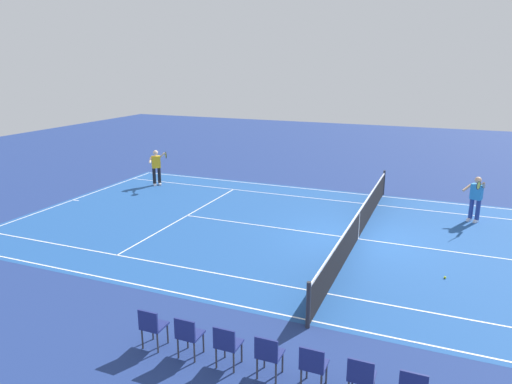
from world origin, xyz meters
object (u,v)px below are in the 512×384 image
object	(u,v)px
spectator_chair_1	(361,376)
tennis_net	(359,225)
spectator_chair_3	(268,353)
spectator_chair_5	(188,334)
spectator_chair_4	(227,343)
spectator_chair_6	(152,325)
tennis_player_near	(157,166)
tennis_player_far	(476,197)
spectator_chair_2	(313,364)
tennis_ball	(445,277)

from	to	relation	value
spectator_chair_1	tennis_net	bearing A→B (deg)	-79.19
spectator_chair_3	spectator_chair_5	xyz separation A→B (m)	(1.65, 0.00, 0.00)
tennis_net	spectator_chair_4	world-z (taller)	tennis_net
spectator_chair_1	spectator_chair_6	bearing A→B (deg)	0.00
spectator_chair_1	tennis_player_near	bearing A→B (deg)	-44.23
tennis_player_far	spectator_chair_2	distance (m)	11.46
tennis_net	tennis_ball	bearing A→B (deg)	142.45
tennis_ball	spectator_chair_2	distance (m)	6.02
tennis_ball	spectator_chair_6	xyz separation A→B (m)	(5.36, 5.64, 0.49)
spectator_chair_1	spectator_chair_3	bearing A→B (deg)	0.00
spectator_chair_3	spectator_chair_4	xyz separation A→B (m)	(0.83, 0.00, 0.00)
spectator_chair_3	spectator_chair_4	distance (m)	0.83
tennis_player_near	spectator_chair_2	size ratio (longest dim) A/B	1.93
spectator_chair_1	spectator_chair_6	world-z (taller)	same
tennis_player_far	spectator_chair_6	bearing A→B (deg)	60.82
tennis_net	spectator_chair_1	xyz separation A→B (m)	(-1.47, 7.72, 0.03)
tennis_player_near	spectator_chair_1	distance (m)	16.09
tennis_net	spectator_chair_2	distance (m)	7.74
tennis_ball	spectator_chair_6	bearing A→B (deg)	46.45
tennis_net	spectator_chair_2	world-z (taller)	tennis_net
tennis_player_far	spectator_chair_5	world-z (taller)	tennis_player_far
spectator_chair_1	spectator_chair_2	size ratio (longest dim) A/B	1.00
tennis_player_far	spectator_chair_2	bearing A→B (deg)	75.43
spectator_chair_1	spectator_chair_4	distance (m)	2.48
tennis_ball	spectator_chair_3	size ratio (longest dim) A/B	0.08
tennis_player_far	spectator_chair_1	bearing A→B (deg)	79.50
tennis_player_far	spectator_chair_2	world-z (taller)	tennis_player_far
tennis_ball	spectator_chair_2	size ratio (longest dim) A/B	0.08
tennis_player_far	spectator_chair_6	size ratio (longest dim) A/B	1.93
tennis_net	tennis_ball	distance (m)	3.44
spectator_chair_2	spectator_chair_6	bearing A→B (deg)	0.00
spectator_chair_6	spectator_chair_4	bearing A→B (deg)	180.00
spectator_chair_1	spectator_chair_2	distance (m)	0.83
spectator_chair_3	spectator_chair_4	size ratio (longest dim) A/B	1.00
tennis_player_near	spectator_chair_5	bearing A→B (deg)	126.22
spectator_chair_2	spectator_chair_6	size ratio (longest dim) A/B	1.00
spectator_chair_3	spectator_chair_5	distance (m)	1.65
tennis_net	spectator_chair_4	bearing A→B (deg)	82.57
tennis_net	spectator_chair_2	bearing A→B (deg)	94.79
tennis_net	spectator_chair_3	xyz separation A→B (m)	(0.18, 7.72, 0.03)
spectator_chair_2	spectator_chair_1	bearing A→B (deg)	180.00
tennis_net	spectator_chair_3	world-z (taller)	tennis_net
spectator_chair_1	spectator_chair_3	xyz separation A→B (m)	(1.65, 0.00, 0.00)
tennis_player_near	spectator_chair_3	distance (m)	14.95
tennis_player_far	spectator_chair_1	world-z (taller)	tennis_player_far
tennis_player_far	tennis_player_near	bearing A→B (deg)	-0.55
spectator_chair_2	spectator_chair_4	distance (m)	1.65
tennis_ball	tennis_player_far	bearing A→B (deg)	-98.64
tennis_player_near	spectator_chair_3	bearing A→B (deg)	131.35
spectator_chair_3	tennis_player_near	bearing A→B (deg)	-48.65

